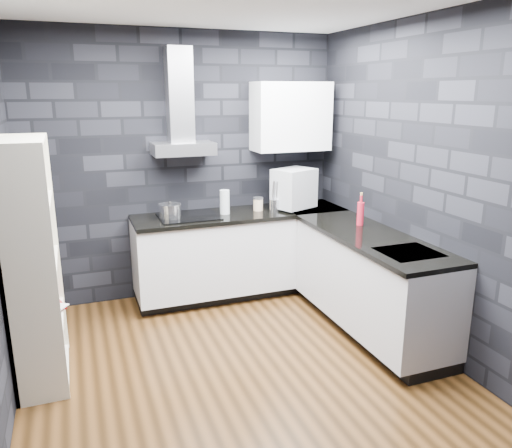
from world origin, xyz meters
TOP-DOWN VIEW (x-y plane):
  - ground at (0.00, 0.00)m, footprint 3.20×3.20m
  - wall_back at (0.00, 1.62)m, footprint 3.20×0.05m
  - wall_front at (0.00, -1.62)m, footprint 3.20×0.05m
  - wall_right at (1.62, 0.00)m, footprint 0.05×3.20m
  - toekick_back at (0.50, 1.34)m, footprint 2.18×0.50m
  - toekick_right at (1.34, 0.10)m, footprint 0.50×1.78m
  - counter_back_cab at (0.50, 1.30)m, footprint 2.20×0.60m
  - counter_right_cab at (1.30, 0.10)m, footprint 0.60×1.80m
  - counter_back_top at (0.50, 1.29)m, footprint 2.20×0.62m
  - counter_right_top at (1.29, 0.10)m, footprint 0.62×1.80m
  - counter_corner_top at (1.30, 1.30)m, footprint 0.62×0.62m
  - hood_body at (-0.05, 1.43)m, footprint 0.60×0.34m
  - hood_chimney at (-0.05, 1.50)m, footprint 0.24×0.20m
  - upper_cabinet at (1.10, 1.43)m, footprint 0.80×0.35m
  - cooktop at (-0.05, 1.30)m, footprint 0.58×0.50m
  - sink_rim at (1.30, -0.40)m, footprint 0.44×0.40m
  - pot at (-0.23, 1.28)m, footprint 0.24×0.24m
  - glass_vase at (0.33, 1.30)m, footprint 0.11×0.11m
  - storage_jar at (0.70, 1.31)m, footprint 0.13×0.13m
  - utensil_crock at (0.84, 1.21)m, footprint 0.10×0.10m
  - appliance_garage at (1.07, 1.24)m, footprint 0.49×0.45m
  - red_bottle at (1.38, 0.43)m, footprint 0.07×0.07m
  - bookshelf at (-1.42, 0.32)m, footprint 0.51×0.86m
  - fruit_bowl at (-1.42, 0.25)m, footprint 0.27×0.27m
  - book_red at (-1.43, 0.51)m, footprint 0.18×0.07m
  - book_second at (-1.41, 0.45)m, footprint 0.15×0.11m

SIDE VIEW (x-z plane):
  - ground at x=0.00m, z-range 0.00..0.00m
  - toekick_back at x=0.50m, z-range 0.00..0.10m
  - toekick_right at x=1.34m, z-range 0.00..0.10m
  - counter_back_cab at x=0.50m, z-range 0.10..0.86m
  - counter_right_cab at x=1.30m, z-range 0.10..0.86m
  - book_red at x=-1.43m, z-range 0.45..0.69m
  - book_second at x=-1.41m, z-range 0.48..0.71m
  - counter_back_top at x=0.50m, z-range 0.86..0.90m
  - counter_right_top at x=1.29m, z-range 0.86..0.90m
  - counter_corner_top at x=1.30m, z-range 0.86..0.90m
  - sink_rim at x=1.30m, z-range 0.89..0.90m
  - bookshelf at x=-1.42m, z-range 0.00..1.80m
  - cooktop at x=-0.05m, z-range 0.90..0.91m
  - fruit_bowl at x=-1.42m, z-range 0.91..0.97m
  - storage_jar at x=0.70m, z-range 0.90..1.02m
  - utensil_crock at x=0.84m, z-range 0.90..1.03m
  - pot at x=-0.23m, z-range 0.91..1.03m
  - red_bottle at x=1.38m, z-range 0.90..1.12m
  - glass_vase at x=0.33m, z-range 0.90..1.14m
  - appliance_garage at x=1.07m, z-range 0.92..1.33m
  - wall_back at x=0.00m, z-range 0.00..2.70m
  - wall_front at x=0.00m, z-range 0.00..2.70m
  - wall_right at x=1.62m, z-range 0.00..2.70m
  - hood_body at x=-0.05m, z-range 1.50..1.62m
  - upper_cabinet at x=1.10m, z-range 1.50..2.20m
  - hood_chimney at x=-0.05m, z-range 1.62..2.52m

